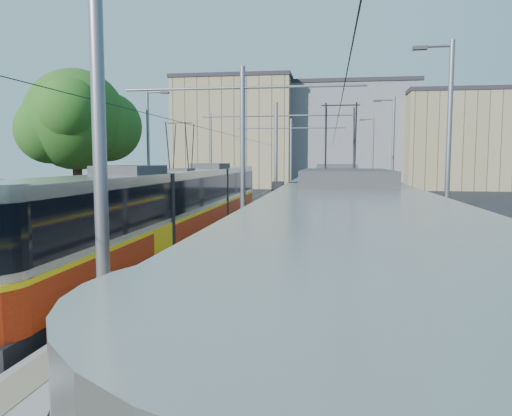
# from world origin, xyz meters

# --- Properties ---
(ground) EXTENTS (160.00, 160.00, 0.00)m
(ground) POSITION_xyz_m (0.00, 0.00, 0.00)
(ground) COLOR black
(ground) RESTS_ON ground
(platform) EXTENTS (4.00, 50.00, 0.30)m
(platform) POSITION_xyz_m (0.00, 17.00, 0.15)
(platform) COLOR gray
(platform) RESTS_ON ground
(tactile_strip_left) EXTENTS (0.70, 50.00, 0.01)m
(tactile_strip_left) POSITION_xyz_m (-1.45, 17.00, 0.30)
(tactile_strip_left) COLOR gray
(tactile_strip_left) RESTS_ON platform
(tactile_strip_right) EXTENTS (0.70, 50.00, 0.01)m
(tactile_strip_right) POSITION_xyz_m (1.45, 17.00, 0.30)
(tactile_strip_right) COLOR gray
(tactile_strip_right) RESTS_ON platform
(rails) EXTENTS (8.71, 70.00, 0.03)m
(rails) POSITION_xyz_m (0.00, 17.00, 0.02)
(rails) COLOR gray
(rails) RESTS_ON ground
(tram_left) EXTENTS (2.43, 29.86, 5.50)m
(tram_left) POSITION_xyz_m (-3.60, 11.77, 1.71)
(tram_left) COLOR black
(tram_left) RESTS_ON ground
(tram_right) EXTENTS (2.43, 30.82, 5.50)m
(tram_right) POSITION_xyz_m (3.60, 5.25, 1.86)
(tram_right) COLOR black
(tram_right) RESTS_ON ground
(catenary) EXTENTS (9.20, 70.00, 7.00)m
(catenary) POSITION_xyz_m (0.00, 14.15, 4.52)
(catenary) COLOR slate
(catenary) RESTS_ON platform
(street_lamps) EXTENTS (15.18, 38.22, 8.00)m
(street_lamps) POSITION_xyz_m (-0.00, 21.00, 4.18)
(street_lamps) COLOR slate
(street_lamps) RESTS_ON ground
(shelter) EXTENTS (0.68, 1.07, 2.32)m
(shelter) POSITION_xyz_m (0.49, 16.39, 1.52)
(shelter) COLOR black
(shelter) RESTS_ON platform
(tree) EXTENTS (5.95, 5.50, 8.65)m
(tree) POSITION_xyz_m (-9.91, 14.83, 5.85)
(tree) COLOR #382314
(tree) RESTS_ON ground
(building_left) EXTENTS (16.32, 12.24, 15.19)m
(building_left) POSITION_xyz_m (-10.00, 60.00, 7.60)
(building_left) COLOR gray
(building_left) RESTS_ON ground
(building_centre) EXTENTS (18.36, 14.28, 14.58)m
(building_centre) POSITION_xyz_m (6.00, 64.00, 7.30)
(building_centre) COLOR slate
(building_centre) RESTS_ON ground
(building_right) EXTENTS (14.28, 10.20, 12.68)m
(building_right) POSITION_xyz_m (20.00, 58.00, 6.35)
(building_right) COLOR gray
(building_right) RESTS_ON ground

